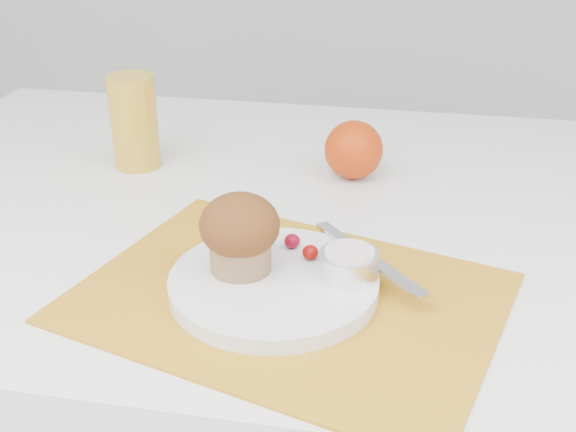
% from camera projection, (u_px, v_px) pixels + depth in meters
% --- Properties ---
extents(table, '(1.20, 0.80, 0.75)m').
position_uv_depth(table, '(289.00, 423.00, 1.10)').
color(table, white).
rests_on(table, ground).
extents(placemat, '(0.48, 0.41, 0.00)m').
position_uv_depth(placemat, '(288.00, 297.00, 0.73)').
color(placemat, orange).
rests_on(placemat, table).
extents(plate, '(0.26, 0.26, 0.02)m').
position_uv_depth(plate, '(274.00, 284.00, 0.74)').
color(plate, white).
rests_on(plate, placemat).
extents(ramekin, '(0.06, 0.06, 0.03)m').
position_uv_depth(ramekin, '(349.00, 264.00, 0.73)').
color(ramekin, white).
rests_on(ramekin, plate).
extents(cream, '(0.05, 0.05, 0.01)m').
position_uv_depth(cream, '(350.00, 253.00, 0.72)').
color(cream, silver).
rests_on(cream, ramekin).
extents(raspberry_near, '(0.02, 0.02, 0.02)m').
position_uv_depth(raspberry_near, '(292.00, 241.00, 0.78)').
color(raspberry_near, '#570210').
rests_on(raspberry_near, plate).
extents(raspberry_far, '(0.02, 0.02, 0.02)m').
position_uv_depth(raspberry_far, '(310.00, 252.00, 0.76)').
color(raspberry_far, '#580402').
rests_on(raspberry_far, plate).
extents(butter_knife, '(0.13, 0.14, 0.00)m').
position_uv_depth(butter_knife, '(368.00, 258.00, 0.76)').
color(butter_knife, '#B5B8BF').
rests_on(butter_knife, plate).
extents(orange, '(0.08, 0.08, 0.08)m').
position_uv_depth(orange, '(354.00, 150.00, 0.99)').
color(orange, '#BF3506').
rests_on(orange, table).
extents(juice_glass, '(0.08, 0.08, 0.13)m').
position_uv_depth(juice_glass, '(134.00, 122.00, 1.01)').
color(juice_glass, gold).
rests_on(juice_glass, table).
extents(muffin, '(0.08, 0.08, 0.08)m').
position_uv_depth(muffin, '(240.00, 232.00, 0.73)').
color(muffin, '#99724A').
rests_on(muffin, plate).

